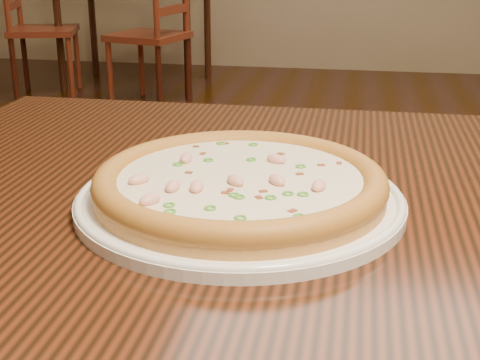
% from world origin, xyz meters
% --- Properties ---
extents(hero_table, '(1.20, 0.80, 0.75)m').
position_xyz_m(hero_table, '(0.03, -0.27, 0.65)').
color(hero_table, black).
rests_on(hero_table, ground).
extents(plate, '(0.35, 0.35, 0.02)m').
position_xyz_m(plate, '(-0.09, -0.32, 0.76)').
color(plate, white).
rests_on(plate, hero_table).
extents(pizza, '(0.31, 0.31, 0.03)m').
position_xyz_m(pizza, '(-0.09, -0.32, 0.78)').
color(pizza, '#C48944').
rests_on(pizza, plate).
extents(chair_a, '(0.52, 0.52, 0.95)m').
position_xyz_m(chair_a, '(-2.11, 3.22, 0.44)').
color(chair_a, '#5A2418').
rests_on(chair_a, ground).
extents(chair_b, '(0.51, 0.51, 0.95)m').
position_xyz_m(chair_b, '(-1.24, 3.09, 0.44)').
color(chair_b, '#5A2418').
rests_on(chair_b, ground).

